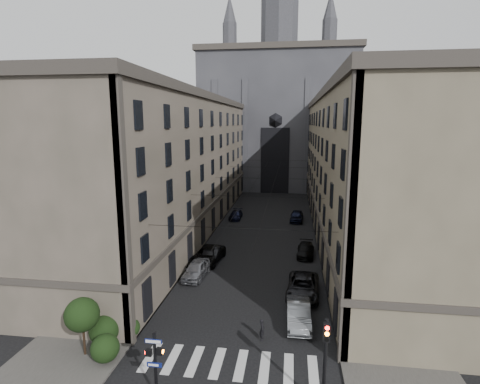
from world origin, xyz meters
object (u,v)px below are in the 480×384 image
at_px(traffic_light_right, 325,354).
at_px(car_right_midfar, 306,250).
at_px(car_left_near, 196,270).
at_px(car_left_far, 236,215).
at_px(car_right_near, 298,314).
at_px(gothic_tower, 278,111).
at_px(pedestrian_signal_left, 155,360).
at_px(car_left_midnear, 212,255).
at_px(car_right_far, 297,216).
at_px(car_right_midnear, 303,286).
at_px(pedestrian, 262,329).
at_px(car_left_midfar, 208,255).

distance_m(traffic_light_right, car_right_midfar, 23.81).
relative_size(car_left_near, car_left_far, 1.08).
height_order(car_left_far, car_right_near, car_right_near).
distance_m(gothic_tower, car_left_near, 59.80).
relative_size(pedestrian_signal_left, traffic_light_right, 0.77).
relative_size(car_left_near, car_left_midnear, 1.01).
relative_size(traffic_light_right, car_right_far, 1.09).
relative_size(car_left_midnear, car_right_midnear, 0.80).
relative_size(traffic_light_right, pedestrian, 3.34).
relative_size(car_left_far, car_right_midnear, 0.75).
height_order(pedestrian_signal_left, traffic_light_right, traffic_light_right).
height_order(gothic_tower, car_right_midnear, gothic_tower).
bearing_deg(car_left_midnear, car_left_midfar, -150.60).
distance_m(car_left_near, car_left_midnear, 4.37).
bearing_deg(car_right_midnear, car_right_far, 94.67).
xyz_separation_m(traffic_light_right, pedestrian, (-3.75, 6.08, -2.51)).
distance_m(car_left_midfar, car_right_midnear, 12.10).
height_order(car_right_midfar, car_right_far, car_right_far).
bearing_deg(car_right_near, car_right_far, 87.94).
relative_size(pedestrian_signal_left, car_right_far, 0.84).
bearing_deg(car_left_far, car_right_midnear, -68.75).
bearing_deg(gothic_tower, pedestrian_signal_left, -92.74).
xyz_separation_m(traffic_light_right, car_right_midnear, (-0.73, 13.47, -2.47)).
height_order(car_right_midfar, pedestrian, pedestrian).
height_order(traffic_light_right, pedestrian, traffic_light_right).
distance_m(car_left_midfar, car_left_far, 18.97).
xyz_separation_m(car_left_midnear, car_left_midfar, (-0.40, -0.20, 0.04)).
bearing_deg(pedestrian_signal_left, car_left_midfar, 94.88).
distance_m(pedestrian_signal_left, car_right_far, 40.25).
bearing_deg(traffic_light_right, car_left_midnear, 117.28).
bearing_deg(car_left_midfar, car_right_near, -43.30).
bearing_deg(car_left_near, car_right_far, 70.71).
bearing_deg(car_right_midfar, pedestrian_signal_left, -106.37).
bearing_deg(car_right_far, car_right_midnear, -85.19).
relative_size(car_left_far, car_right_midfar, 0.96).
distance_m(pedestrian_signal_left, car_left_far, 39.54).
xyz_separation_m(pedestrian_signal_left, pedestrian, (5.36, 6.50, -1.54)).
relative_size(car_left_far, car_right_near, 0.89).
xyz_separation_m(traffic_light_right, car_right_near, (-1.19, 8.58, -2.47)).
relative_size(car_right_near, pedestrian, 3.20).
bearing_deg(car_left_near, car_right_near, -32.53).
distance_m(pedestrian_signal_left, car_left_midnear, 20.81).
xyz_separation_m(pedestrian_signal_left, car_left_midfar, (-1.75, 20.51, -1.50)).
relative_size(car_left_midnear, car_left_far, 1.07).
height_order(traffic_light_right, car_left_midnear, traffic_light_right).
bearing_deg(car_left_near, car_left_far, 93.06).
relative_size(gothic_tower, car_right_far, 12.13).
xyz_separation_m(car_right_midnear, car_right_far, (-0.31, 25.51, -0.01)).
distance_m(car_left_midnear, car_left_far, 18.76).
bearing_deg(pedestrian, car_right_far, -9.28).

